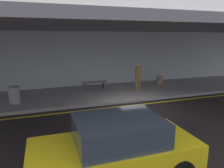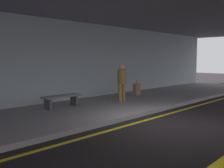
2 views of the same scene
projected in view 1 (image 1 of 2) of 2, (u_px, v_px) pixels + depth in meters
ground_plane at (137, 109)px, 10.20m from camera, size 60.00×60.00×0.00m
sidewalk at (116, 92)px, 13.06m from camera, size 26.00×4.20×0.15m
lane_stripe_yellow at (133, 105)px, 10.72m from camera, size 26.00×0.14×0.01m
ceiling_overhang at (119, 27)px, 11.75m from camera, size 28.00×13.20×0.30m
terminal_back_wall at (105, 59)px, 14.74m from camera, size 26.00×0.30×3.80m
car_yellow_taxi at (116, 149)px, 5.17m from camera, size 4.10×1.92×1.50m
traveler_with_luggage at (138, 74)px, 13.25m from camera, size 0.38×0.38×1.68m
suitcase_upright_primary at (160, 80)px, 14.79m from camera, size 0.36×0.22×0.90m
bench_metal at (95, 84)px, 13.34m from camera, size 1.60×0.50×0.48m
trash_bin_steel at (14, 95)px, 10.53m from camera, size 0.56×0.56×0.85m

